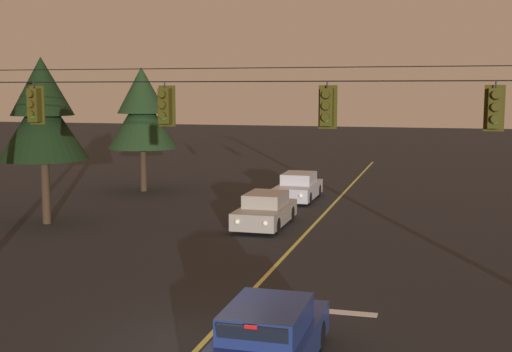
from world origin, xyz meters
name	(u,v)px	position (x,y,z in m)	size (l,w,h in m)	color
ground_plane	(200,346)	(0.00, 0.00, 0.00)	(180.00, 180.00, 0.00)	black
lane_centre_stripe	(293,247)	(0.00, 9.69, 0.00)	(0.14, 60.00, 0.01)	#D1C64C
stop_bar_paint	(311,310)	(1.90, 3.09, 0.00)	(3.40, 0.36, 0.01)	silver
signal_span_assembly	(246,160)	(0.00, 3.69, 3.77)	(19.16, 0.32, 7.24)	#38281C
traffic_light_leftmost	(34,105)	(-6.36, 3.67, 5.19)	(0.48, 0.41, 1.22)	black
traffic_light_left_inner	(165,106)	(-2.30, 3.67, 5.19)	(0.48, 0.41, 1.22)	black
traffic_light_centre	(327,107)	(2.15, 3.67, 5.19)	(0.48, 0.41, 1.22)	black
traffic_light_right_inner	(495,108)	(6.21, 3.67, 5.19)	(0.48, 0.41, 1.22)	black
car_waiting_near_lane	(268,339)	(1.75, -0.85, 0.65)	(1.80, 4.33, 1.39)	navy
car_oncoming_lead	(265,211)	(-1.91, 13.16, 0.65)	(1.80, 4.42, 1.39)	gray
car_oncoming_trailing	(298,187)	(-1.94, 20.09, 0.65)	(1.80, 4.42, 1.39)	#A5A5AD
tree_verge_near	(43,114)	(-10.97, 11.24, 4.63)	(3.70, 3.70, 6.98)	#332316
tree_verge_far	(142,112)	(-10.90, 20.78, 4.41)	(3.87, 3.87, 6.86)	#332316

